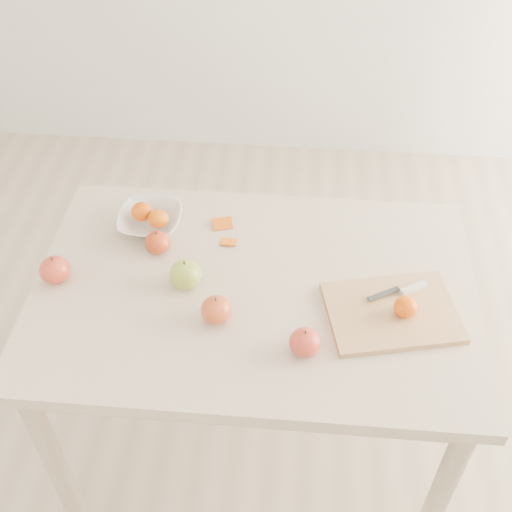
{
  "coord_description": "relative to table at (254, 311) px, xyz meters",
  "views": [
    {
      "loc": [
        0.11,
        -1.18,
        2.03
      ],
      "look_at": [
        0.0,
        0.05,
        0.82
      ],
      "focal_mm": 45.0,
      "sensor_mm": 36.0,
      "label": 1
    }
  ],
  "objects": [
    {
      "name": "paring_knife",
      "position": [
        0.41,
        0.01,
        0.12
      ],
      "size": [
        0.16,
        0.08,
        0.01
      ],
      "color": "white",
      "rests_on": "cutting_board"
    },
    {
      "name": "orange_peel_b",
      "position": [
        -0.09,
        0.17,
        0.1
      ],
      "size": [
        0.05,
        0.04,
        0.01
      ],
      "primitive_type": "cube",
      "rotation": [
        -0.14,
        0.0,
        -0.03
      ],
      "color": "orange",
      "rests_on": "table"
    },
    {
      "name": "board_tangerine",
      "position": [
        0.39,
        -0.08,
        0.14
      ],
      "size": [
        0.06,
        0.06,
        0.05
      ],
      "primitive_type": "ellipsoid",
      "color": "#C84507",
      "rests_on": "cutting_board"
    },
    {
      "name": "fruit_bowl",
      "position": [
        -0.33,
        0.22,
        0.12
      ],
      "size": [
        0.19,
        0.19,
        0.05
      ],
      "primitive_type": "imported",
      "color": "silver",
      "rests_on": "table"
    },
    {
      "name": "apple_red_d",
      "position": [
        -0.54,
        -0.02,
        0.14
      ],
      "size": [
        0.08,
        0.08,
        0.07
      ],
      "primitive_type": "ellipsoid",
      "color": "maroon",
      "rests_on": "table"
    },
    {
      "name": "orange_peel_a",
      "position": [
        -0.12,
        0.24,
        0.1
      ],
      "size": [
        0.07,
        0.06,
        0.01
      ],
      "primitive_type": "cube",
      "rotation": [
        0.21,
        0.0,
        0.26
      ],
      "color": "#C8530E",
      "rests_on": "table"
    },
    {
      "name": "apple_red_e",
      "position": [
        0.14,
        -0.2,
        0.13
      ],
      "size": [
        0.08,
        0.08,
        0.07
      ],
      "primitive_type": "ellipsoid",
      "color": "maroon",
      "rests_on": "table"
    },
    {
      "name": "cutting_board",
      "position": [
        0.36,
        -0.07,
        0.11
      ],
      "size": [
        0.38,
        0.31,
        0.02
      ],
      "primitive_type": "cube",
      "rotation": [
        0.0,
        0.0,
        0.22
      ],
      "color": "tan",
      "rests_on": "table"
    },
    {
      "name": "ground",
      "position": [
        0.0,
        0.0,
        -0.65
      ],
      "size": [
        3.5,
        3.5,
        0.0
      ],
      "primitive_type": "plane",
      "color": "#C6B293",
      "rests_on": "ground"
    },
    {
      "name": "bowl_tangerine_near",
      "position": [
        -0.36,
        0.23,
        0.14
      ],
      "size": [
        0.06,
        0.06,
        0.06
      ],
      "primitive_type": "ellipsoid",
      "color": "#C95207",
      "rests_on": "fruit_bowl"
    },
    {
      "name": "table",
      "position": [
        0.0,
        0.0,
        0.0
      ],
      "size": [
        1.2,
        0.8,
        0.75
      ],
      "color": "beige",
      "rests_on": "ground"
    },
    {
      "name": "apple_red_a",
      "position": [
        -0.29,
        0.12,
        0.13
      ],
      "size": [
        0.07,
        0.07,
        0.07
      ],
      "primitive_type": "ellipsoid",
      "color": "maroon",
      "rests_on": "table"
    },
    {
      "name": "apple_green",
      "position": [
        -0.18,
        -0.01,
        0.14
      ],
      "size": [
        0.09,
        0.09,
        0.08
      ],
      "primitive_type": "ellipsoid",
      "color": "olive",
      "rests_on": "table"
    },
    {
      "name": "apple_red_c",
      "position": [
        -0.09,
        -0.12,
        0.13
      ],
      "size": [
        0.08,
        0.08,
        0.07
      ],
      "primitive_type": "ellipsoid",
      "color": "maroon",
      "rests_on": "table"
    },
    {
      "name": "bowl_tangerine_far",
      "position": [
        -0.3,
        0.21,
        0.14
      ],
      "size": [
        0.06,
        0.06,
        0.05
      ],
      "primitive_type": "ellipsoid",
      "color": "#DB5D07",
      "rests_on": "fruit_bowl"
    }
  ]
}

